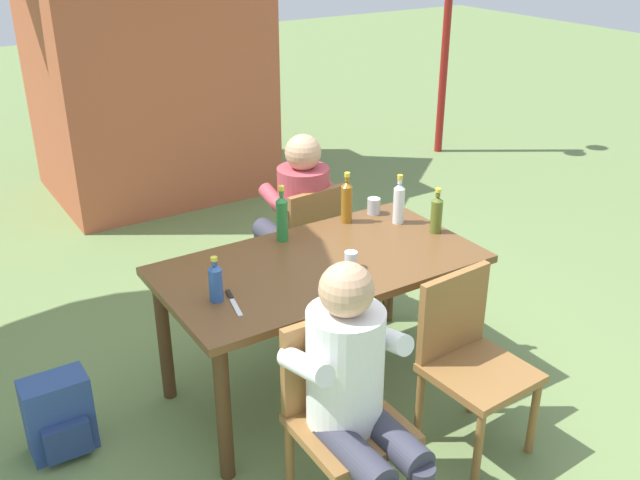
{
  "coord_description": "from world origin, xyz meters",
  "views": [
    {
      "loc": [
        -1.75,
        -2.76,
        2.41
      ],
      "look_at": [
        0.0,
        0.0,
        0.89
      ],
      "focal_mm": 40.4,
      "sensor_mm": 36.0,
      "label": 1
    }
  ],
  "objects": [
    {
      "name": "bottle_blue",
      "position": [
        -0.61,
        -0.08,
        0.86
      ],
      "size": [
        0.06,
        0.06,
        0.22
      ],
      "color": "#2D56A3",
      "rests_on": "dining_table"
    },
    {
      "name": "table_knife",
      "position": [
        -0.56,
        -0.13,
        0.77
      ],
      "size": [
        0.07,
        0.24,
        0.01
      ],
      "color": "silver",
      "rests_on": "dining_table"
    },
    {
      "name": "person_in_white_shirt",
      "position": [
        0.37,
        0.85,
        0.66
      ],
      "size": [
        0.47,
        0.61,
        1.18
      ],
      "color": "#B7424C",
      "rests_on": "ground_plane"
    },
    {
      "name": "bottle_green",
      "position": [
        -0.03,
        0.33,
        0.9
      ],
      "size": [
        0.06,
        0.06,
        0.31
      ],
      "color": "#287A38",
      "rests_on": "dining_table"
    },
    {
      "name": "chair_near_left",
      "position": [
        -0.37,
        -0.74,
        0.49
      ],
      "size": [
        0.44,
        0.44,
        0.87
      ],
      "color": "olive",
      "rests_on": "ground_plane"
    },
    {
      "name": "dining_table",
      "position": [
        0.0,
        0.0,
        0.67
      ],
      "size": [
        1.63,
        0.87,
        0.77
      ],
      "color": "brown",
      "rests_on": "ground_plane"
    },
    {
      "name": "brick_kiosk",
      "position": [
        0.38,
        3.43,
        1.48
      ],
      "size": [
        2.11,
        1.7,
        2.82
      ],
      "color": "#B25638",
      "rests_on": "ground_plane"
    },
    {
      "name": "chair_near_right",
      "position": [
        0.36,
        -0.74,
        0.49
      ],
      "size": [
        0.47,
        0.47,
        0.87
      ],
      "color": "olive",
      "rests_on": "ground_plane"
    },
    {
      "name": "cup_steel",
      "position": [
        0.6,
        0.36,
        0.81
      ],
      "size": [
        0.08,
        0.08,
        0.1
      ],
      "primitive_type": "cylinder",
      "color": "#B2B7BC",
      "rests_on": "dining_table"
    },
    {
      "name": "chair_far_right",
      "position": [
        0.37,
        0.74,
        0.49
      ],
      "size": [
        0.47,
        0.47,
        0.87
      ],
      "color": "olive",
      "rests_on": "ground_plane"
    },
    {
      "name": "cup_glass",
      "position": [
        0.09,
        -0.14,
        0.81
      ],
      "size": [
        0.07,
        0.07,
        0.09
      ],
      "primitive_type": "cylinder",
      "color": "silver",
      "rests_on": "dining_table"
    },
    {
      "name": "bottle_olive",
      "position": [
        0.73,
        -0.04,
        0.88
      ],
      "size": [
        0.06,
        0.06,
        0.26
      ],
      "color": "#566623",
      "rests_on": "dining_table"
    },
    {
      "name": "bottle_amber",
      "position": [
        0.4,
        0.35,
        0.89
      ],
      "size": [
        0.06,
        0.06,
        0.3
      ],
      "color": "#996019",
      "rests_on": "dining_table"
    },
    {
      "name": "person_in_plaid_shirt",
      "position": [
        -0.37,
        -0.85,
        0.66
      ],
      "size": [
        0.47,
        0.61,
        1.18
      ],
      "color": "white",
      "rests_on": "ground_plane"
    },
    {
      "name": "ground_plane",
      "position": [
        0.0,
        0.0,
        0.0
      ],
      "size": [
        24.0,
        24.0,
        0.0
      ],
      "primitive_type": "plane",
      "color": "#6B844C"
    },
    {
      "name": "bottle_clear",
      "position": [
        0.64,
        0.18,
        0.89
      ],
      "size": [
        0.06,
        0.06,
        0.29
      ],
      "color": "white",
      "rests_on": "dining_table"
    },
    {
      "name": "backpack_by_near_side",
      "position": [
        -1.33,
        0.23,
        0.19
      ],
      "size": [
        0.3,
        0.24,
        0.4
      ],
      "color": "#2D4784",
      "rests_on": "ground_plane"
    }
  ]
}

